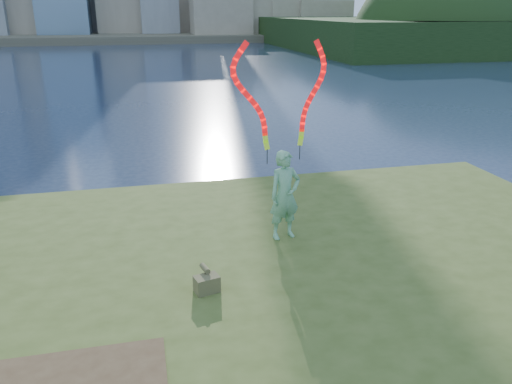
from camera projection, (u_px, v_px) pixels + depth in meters
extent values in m
plane|color=#192640|center=(195.00, 314.00, 9.02)|extent=(320.00, 320.00, 0.00)
cube|color=#3C4C1B|center=(212.00, 378.00, 6.87)|extent=(17.00, 15.00, 0.30)
cube|color=#3C4C1B|center=(209.00, 354.00, 6.96)|extent=(14.00, 12.00, 0.30)
cube|color=#4F4A3A|center=(138.00, 35.00, 95.67)|extent=(320.00, 40.00, 1.20)
imported|color=#147839|center=(285.00, 195.00, 9.91)|extent=(0.74, 0.57, 1.82)
cylinder|color=black|center=(267.00, 157.00, 9.59)|extent=(0.02, 0.02, 0.30)
cylinder|color=black|center=(300.00, 152.00, 9.89)|extent=(0.02, 0.02, 0.30)
cube|color=#4E522E|center=(207.00, 284.00, 8.19)|extent=(0.45, 0.35, 0.28)
cylinder|color=#4E522E|center=(205.00, 268.00, 8.29)|extent=(0.16, 0.28, 0.09)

